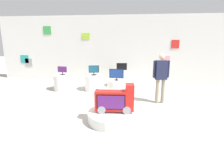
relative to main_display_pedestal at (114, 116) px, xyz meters
name	(u,v)px	position (x,y,z in m)	size (l,w,h in m)	color
ground_plane	(104,115)	(-0.37, 0.36, -0.13)	(30.00, 30.00, 0.00)	#B2ADA3
back_wall_display	(119,49)	(-0.37, 4.72, 1.51)	(12.64, 0.13, 3.29)	silver
main_display_pedestal	(114,116)	(0.00, 0.00, 0.00)	(1.45, 1.45, 0.26)	white
novelty_firetruck_tv	(115,101)	(0.02, -0.01, 0.45)	(1.06, 0.44, 0.78)	gray
display_pedestal_left_rear	(63,82)	(-2.58, 2.76, 0.20)	(0.81, 0.81, 0.66)	white
tv_on_left_rear	(62,70)	(-2.58, 2.76, 0.73)	(0.46, 0.22, 0.37)	black
display_pedestal_center_rear	(122,79)	(-0.12, 3.69, 0.20)	(0.83, 0.83, 0.66)	white
tv_on_center_rear	(122,67)	(-0.12, 3.68, 0.78)	(0.50, 0.18, 0.44)	black
display_pedestal_right_rear	(94,83)	(-1.24, 2.89, 0.20)	(0.81, 0.81, 0.66)	white
tv_on_right_rear	(94,70)	(-1.24, 2.89, 0.75)	(0.43, 0.24, 0.41)	black
display_pedestal_far_right	(116,89)	(-0.18, 2.06, 0.20)	(0.69, 0.69, 0.66)	white
tv_on_far_right	(116,74)	(-0.18, 2.05, 0.77)	(0.54, 0.16, 0.42)	black
shopper_browsing_near_truck	(161,75)	(1.38, 1.63, 0.87)	(0.55, 0.27, 1.71)	gray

